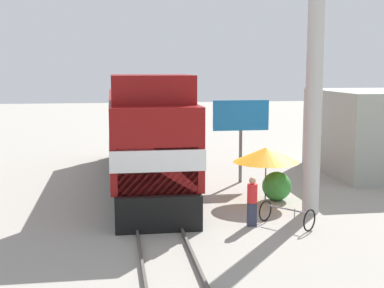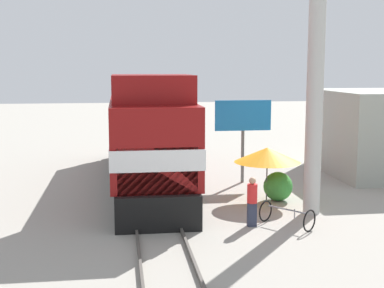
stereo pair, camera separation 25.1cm
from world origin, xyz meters
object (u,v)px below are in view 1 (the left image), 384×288
person_bystander (252,200)px  utility_pole (315,67)px  billboard_sign (241,120)px  locomotive (145,138)px  vendor_umbrella (266,155)px  bicycle (287,215)px

person_bystander → utility_pole: bearing=27.0°
person_bystander → billboard_sign: bearing=79.5°
locomotive → utility_pole: bearing=-44.2°
vendor_umbrella → person_bystander: (-1.38, -3.11, -0.98)m
utility_pole → vendor_umbrella: (-1.17, 1.81, -3.39)m
locomotive → person_bystander: locomotive is taller
utility_pole → locomotive: bearing=135.8°
utility_pole → person_bystander: size_ratio=6.27×
locomotive → vendor_umbrella: locomotive is taller
utility_pole → person_bystander: (-2.55, -1.30, -4.37)m
person_bystander → bicycle: bearing=-9.5°
vendor_umbrella → person_bystander: 3.54m
bicycle → locomotive: bearing=82.3°
vendor_umbrella → billboard_sign: (-0.12, 3.66, 1.02)m
locomotive → person_bystander: 7.62m
bicycle → utility_pole: bearing=7.7°
bicycle → billboard_sign: bearing=50.1°
billboard_sign → person_bystander: bearing=-100.5°
locomotive → person_bystander: (3.13, -6.83, -1.26)m
locomotive → vendor_umbrella: (4.51, -3.71, -0.28)m
utility_pole → vendor_umbrella: utility_pole is taller
vendor_umbrella → bicycle: bearing=-94.0°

